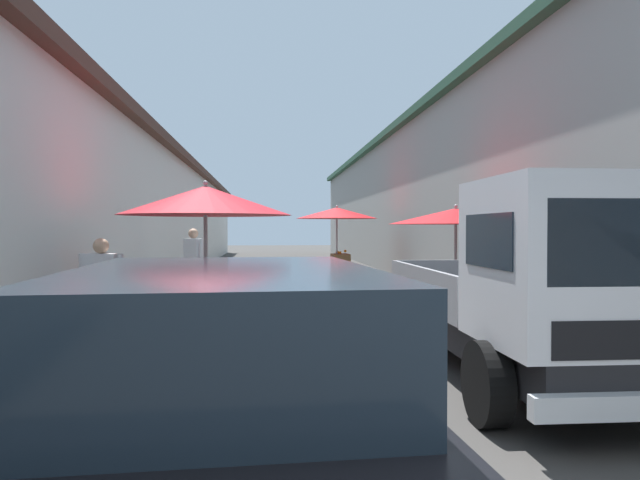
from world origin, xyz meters
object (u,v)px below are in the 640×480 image
delivery_truck (550,293)px  vendor_by_crates (101,287)px  fruit_stall_mid_lane (206,217)px  vendor_in_shade (193,259)px  fruit_stall_far_left (456,231)px  fruit_stall_near_right (337,220)px  hatchback_car (226,400)px

delivery_truck → vendor_by_crates: 5.61m
vendor_by_crates → fruit_stall_mid_lane: bearing=-75.1°
vendor_by_crates → vendor_in_shade: 5.42m
fruit_stall_far_left → fruit_stall_near_right: (8.82, 1.23, 0.33)m
fruit_stall_far_left → delivery_truck: fruit_stall_far_left is taller
fruit_stall_far_left → vendor_in_shade: bearing=64.6°
fruit_stall_mid_lane → fruit_stall_near_right: bearing=-16.0°
fruit_stall_mid_lane → hatchback_car: (-5.30, -0.64, -1.08)m
hatchback_car → fruit_stall_far_left: bearing=-26.1°
vendor_by_crates → fruit_stall_far_left: bearing=-63.7°
fruit_stall_near_right → hatchback_car: size_ratio=0.69×
hatchback_car → vendor_by_crates: 5.33m
fruit_stall_far_left → delivery_truck: 5.67m
delivery_truck → vendor_in_shade: bearing=28.4°
fruit_stall_near_right → vendor_by_crates: bearing=158.6°
fruit_stall_far_left → vendor_by_crates: (-2.88, 5.83, -0.75)m
fruit_stall_far_left → fruit_stall_mid_lane: 5.14m
fruit_stall_mid_lane → delivery_truck: 4.76m
hatchback_car → delivery_truck: bearing=-52.5°
fruit_stall_far_left → vendor_in_shade: size_ratio=1.54×
delivery_truck → vendor_by_crates: size_ratio=3.23×
fruit_stall_far_left → vendor_by_crates: 6.54m
fruit_stall_far_left → fruit_stall_near_right: fruit_stall_near_right is taller
fruit_stall_mid_lane → vendor_by_crates: fruit_stall_mid_lane is taller
fruit_stall_far_left → hatchback_car: bearing=153.9°
fruit_stall_near_right → delivery_truck: size_ratio=0.56×
fruit_stall_near_right → delivery_truck: 14.42m
fruit_stall_mid_lane → fruit_stall_far_left: bearing=-60.6°
fruit_stall_mid_lane → hatchback_car: bearing=-173.1°
fruit_stall_mid_lane → vendor_by_crates: 1.69m
fruit_stall_near_right → vendor_in_shade: 7.56m
fruit_stall_far_left → fruit_stall_mid_lane: fruit_stall_mid_lane is taller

